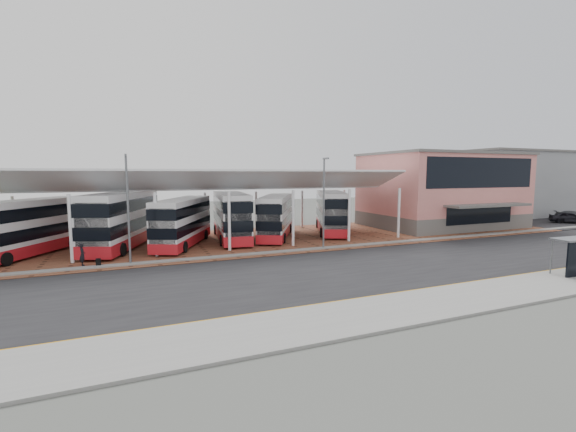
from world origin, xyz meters
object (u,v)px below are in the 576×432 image
at_px(terminal, 442,190).
at_px(pedestrian, 82,255).
at_px(bus_0, 27,228).
at_px(bus_4, 276,217).
at_px(carpark_car_b, 574,216).
at_px(bus_1, 122,220).
at_px(carpark_car_a, 569,217).
at_px(bus_5, 331,212).
at_px(bus_2, 183,222).
at_px(bus_3, 231,216).

xyz_separation_m(terminal, pedestrian, (-40.18, -6.79, -3.79)).
distance_m(bus_0, bus_4, 21.82).
relative_size(pedestrian, carpark_car_b, 0.35).
bearing_deg(bus_0, bus_4, 31.76).
relative_size(bus_1, pedestrian, 7.64).
relative_size(terminal, carpark_car_a, 4.08).
bearing_deg(terminal, bus_5, 178.13).
relative_size(bus_1, bus_2, 1.17).
height_order(bus_1, bus_4, bus_1).
bearing_deg(terminal, bus_0, -178.54).
height_order(terminal, pedestrian, terminal).
relative_size(bus_4, carpark_car_b, 2.25).
bearing_deg(bus_0, bus_1, 36.42).
distance_m(bus_4, carpark_car_a, 40.82).
bearing_deg(carpark_car_b, bus_2, 132.18).
distance_m(bus_0, bus_1, 7.13).
relative_size(bus_1, carpark_car_a, 2.73).
bearing_deg(bus_1, carpark_car_a, 15.51).
height_order(bus_2, pedestrian, bus_2).
height_order(bus_5, pedestrian, bus_5).
height_order(bus_0, bus_5, bus_5).
bearing_deg(bus_4, bus_0, -150.14).
relative_size(bus_5, pedestrian, 7.04).
distance_m(pedestrian, carpark_car_a, 57.98).
xyz_separation_m(bus_3, carpark_car_b, (48.78, -3.63, -1.65)).
relative_size(bus_3, carpark_car_b, 2.51).
bearing_deg(bus_1, carpark_car_b, 17.25).
relative_size(bus_0, bus_4, 1.03).
bearing_deg(carpark_car_a, bus_3, 126.11).
bearing_deg(bus_4, carpark_car_a, 21.85).
bearing_deg(carpark_car_a, bus_1, 127.90).
bearing_deg(carpark_car_b, bus_3, 130.06).
height_order(terminal, carpark_car_a, terminal).
height_order(bus_3, bus_5, bus_3).
bearing_deg(bus_3, bus_4, -1.24).
xyz_separation_m(bus_0, bus_5, (28.84, 1.65, 0.05)).
relative_size(bus_3, bus_5, 1.03).
bearing_deg(bus_5, bus_4, -148.75).
relative_size(bus_2, bus_4, 1.01).
height_order(bus_1, carpark_car_b, bus_1).
relative_size(bus_4, carpark_car_a, 2.33).
bearing_deg(bus_5, bus_3, -155.35).
bearing_deg(bus_2, bus_4, 30.85).
height_order(bus_1, bus_5, bus_1).
height_order(bus_0, bus_1, bus_1).
height_order(terminal, bus_5, terminal).
bearing_deg(carpark_car_a, bus_2, 128.58).
xyz_separation_m(bus_0, carpark_car_a, (62.37, -3.72, -1.47)).
bearing_deg(pedestrian, bus_1, -37.98).
xyz_separation_m(bus_4, bus_5, (7.03, 0.96, 0.14)).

